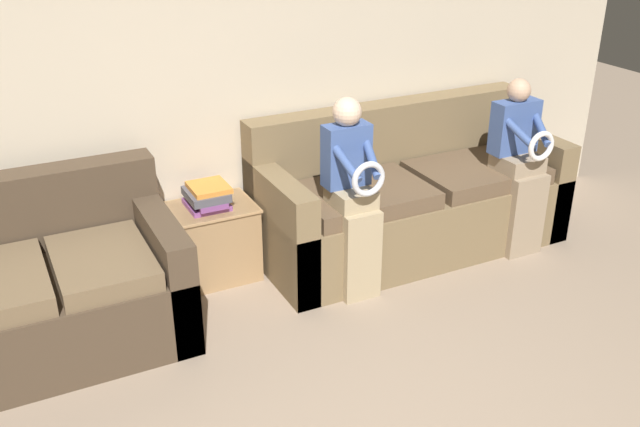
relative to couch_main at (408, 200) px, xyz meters
The scene contains 7 objects.
wall_back 1.70m from the couch_main, 161.80° to the left, with size 6.90×0.06×2.55m.
couch_main is the anchor object (origin of this frame).
couch_side 2.43m from the couch_main, behind, with size 1.40×0.96×0.92m.
child_left_seated 0.82m from the couch_main, 151.33° to the right, with size 0.29×0.38×1.25m.
child_right_seated 0.81m from the couch_main, 28.97° to the right, with size 0.34×0.37×1.21m.
side_shelf 1.42m from the couch_main, behind, with size 0.58×0.42×0.51m.
book_stack 1.44m from the couch_main, behind, with size 0.26×0.31×0.15m.
Camera 1 is at (-1.26, -1.39, 2.40)m, focal length 40.00 mm.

